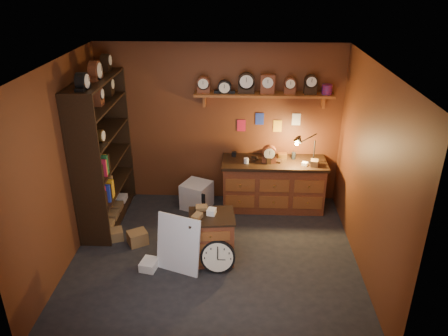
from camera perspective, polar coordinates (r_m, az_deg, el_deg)
floor at (r=6.34m, az=-1.30°, el=-11.50°), size 4.00×4.00×0.00m
room_shell at (r=5.60m, az=-0.94°, el=3.49°), size 4.02×3.62×2.71m
shelving_unit at (r=6.91m, az=-15.88°, el=2.62°), size 0.47×1.60×2.58m
workbench at (r=7.37m, az=6.45°, el=-1.79°), size 1.72×0.66×1.36m
low_cabinet at (r=6.09m, az=-1.59°, el=-8.80°), size 0.67×0.59×0.79m
big_round_clock at (r=5.96m, az=-0.81°, el=-11.50°), size 0.47×0.16×0.47m
white_panel at (r=6.15m, az=-5.84°, el=-12.97°), size 0.64×0.38×0.82m
mini_fridge at (r=7.43m, az=-3.60°, el=-3.59°), size 0.58×0.60×0.45m
floor_box_a at (r=6.86m, az=-14.13°, el=-8.45°), size 0.32×0.29×0.16m
floor_box_b at (r=6.18m, az=-9.74°, el=-12.33°), size 0.26×0.29×0.13m
floor_box_c at (r=6.68m, az=-11.22°, el=-8.92°), size 0.35×0.33×0.20m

